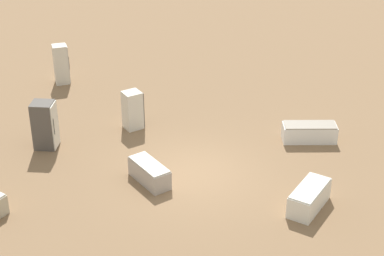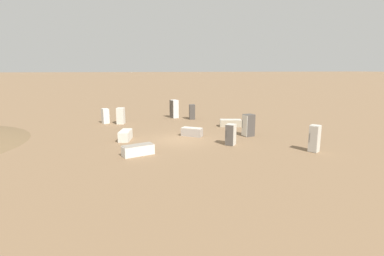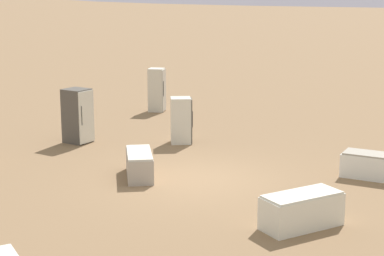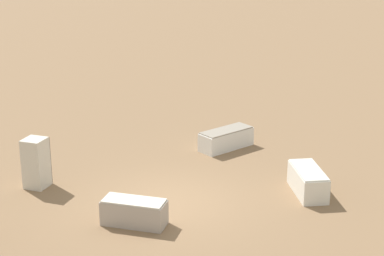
{
  "view_description": "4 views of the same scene",
  "coord_description": "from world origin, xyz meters",
  "px_view_note": "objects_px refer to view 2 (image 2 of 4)",
  "views": [
    {
      "loc": [
        -4.96,
        17.04,
        11.02
      ],
      "look_at": [
        0.29,
        -0.72,
        1.26
      ],
      "focal_mm": 60.0,
      "sensor_mm": 36.0,
      "label": 1
    },
    {
      "loc": [
        -4.77,
        -20.9,
        5.1
      ],
      "look_at": [
        1.07,
        0.29,
        0.76
      ],
      "focal_mm": 28.0,
      "sensor_mm": 36.0,
      "label": 2
    },
    {
      "loc": [
        -10.83,
        11.27,
        4.81
      ],
      "look_at": [
        -0.22,
        0.42,
        1.44
      ],
      "focal_mm": 60.0,
      "sensor_mm": 36.0,
      "label": 3
    },
    {
      "loc": [
        5.41,
        14.81,
        7.32
      ],
      "look_at": [
        -0.93,
        -0.56,
        1.83
      ],
      "focal_mm": 60.0,
      "sensor_mm": 36.0,
      "label": 4
    }
  ],
  "objects_px": {
    "discarded_fridge_5": "(105,116)",
    "discarded_fridge_10": "(248,125)",
    "discarded_fridge_7": "(192,132)",
    "discarded_fridge_9": "(121,116)",
    "discarded_fridge_1": "(231,123)",
    "discarded_fridge_6": "(231,135)",
    "discarded_fridge_8": "(125,135)",
    "discarded_fridge_3": "(192,112)",
    "discarded_fridge_4": "(174,109)",
    "discarded_fridge_2": "(314,139)",
    "discarded_fridge_0": "(138,150)"
  },
  "relations": [
    {
      "from": "discarded_fridge_10",
      "to": "discarded_fridge_3",
      "type": "bearing_deg",
      "value": 1.79
    },
    {
      "from": "discarded_fridge_4",
      "to": "discarded_fridge_10",
      "type": "height_order",
      "value": "discarded_fridge_4"
    },
    {
      "from": "discarded_fridge_5",
      "to": "discarded_fridge_10",
      "type": "bearing_deg",
      "value": 29.75
    },
    {
      "from": "discarded_fridge_4",
      "to": "discarded_fridge_9",
      "type": "height_order",
      "value": "discarded_fridge_4"
    },
    {
      "from": "discarded_fridge_3",
      "to": "discarded_fridge_8",
      "type": "relative_size",
      "value": 0.83
    },
    {
      "from": "discarded_fridge_0",
      "to": "discarded_fridge_8",
      "type": "distance_m",
      "value": 4.21
    },
    {
      "from": "discarded_fridge_5",
      "to": "discarded_fridge_10",
      "type": "height_order",
      "value": "discarded_fridge_10"
    },
    {
      "from": "discarded_fridge_0",
      "to": "discarded_fridge_1",
      "type": "bearing_deg",
      "value": 111.31
    },
    {
      "from": "discarded_fridge_4",
      "to": "discarded_fridge_8",
      "type": "relative_size",
      "value": 1.05
    },
    {
      "from": "discarded_fridge_5",
      "to": "discarded_fridge_3",
      "type": "bearing_deg",
      "value": 69.74
    },
    {
      "from": "discarded_fridge_7",
      "to": "discarded_fridge_3",
      "type": "bearing_deg",
      "value": 22.71
    },
    {
      "from": "discarded_fridge_0",
      "to": "discarded_fridge_10",
      "type": "xyz_separation_m",
      "value": [
        8.71,
        3.04,
        0.53
      ]
    },
    {
      "from": "discarded_fridge_2",
      "to": "discarded_fridge_4",
      "type": "xyz_separation_m",
      "value": [
        -5.67,
        15.3,
        0.11
      ]
    },
    {
      "from": "discarded_fridge_7",
      "to": "discarded_fridge_8",
      "type": "relative_size",
      "value": 0.91
    },
    {
      "from": "discarded_fridge_0",
      "to": "discarded_fridge_9",
      "type": "height_order",
      "value": "discarded_fridge_9"
    },
    {
      "from": "discarded_fridge_0",
      "to": "discarded_fridge_2",
      "type": "xyz_separation_m",
      "value": [
        10.7,
        -2.15,
        0.52
      ]
    },
    {
      "from": "discarded_fridge_5",
      "to": "discarded_fridge_9",
      "type": "distance_m",
      "value": 1.53
    },
    {
      "from": "discarded_fridge_0",
      "to": "discarded_fridge_5",
      "type": "distance_m",
      "value": 11.84
    },
    {
      "from": "discarded_fridge_7",
      "to": "discarded_fridge_9",
      "type": "height_order",
      "value": "discarded_fridge_9"
    },
    {
      "from": "discarded_fridge_1",
      "to": "discarded_fridge_3",
      "type": "height_order",
      "value": "discarded_fridge_3"
    },
    {
      "from": "discarded_fridge_9",
      "to": "discarded_fridge_2",
      "type": "bearing_deg",
      "value": -32.69
    },
    {
      "from": "discarded_fridge_1",
      "to": "discarded_fridge_5",
      "type": "distance_m",
      "value": 11.84
    },
    {
      "from": "discarded_fridge_9",
      "to": "discarded_fridge_3",
      "type": "bearing_deg",
      "value": 22.86
    },
    {
      "from": "discarded_fridge_5",
      "to": "discarded_fridge_8",
      "type": "xyz_separation_m",
      "value": [
        1.44,
        -7.48,
        -0.35
      ]
    },
    {
      "from": "discarded_fridge_4",
      "to": "discarded_fridge_5",
      "type": "relative_size",
      "value": 1.34
    },
    {
      "from": "discarded_fridge_0",
      "to": "discarded_fridge_9",
      "type": "xyz_separation_m",
      "value": [
        -0.56,
        11.07,
        0.44
      ]
    },
    {
      "from": "discarded_fridge_3",
      "to": "discarded_fridge_9",
      "type": "bearing_deg",
      "value": -165.65
    },
    {
      "from": "discarded_fridge_5",
      "to": "discarded_fridge_8",
      "type": "bearing_deg",
      "value": -10.39
    },
    {
      "from": "discarded_fridge_7",
      "to": "discarded_fridge_6",
      "type": "bearing_deg",
      "value": -113.04
    },
    {
      "from": "discarded_fridge_5",
      "to": "discarded_fridge_1",
      "type": "bearing_deg",
      "value": 45.6
    },
    {
      "from": "discarded_fridge_6",
      "to": "discarded_fridge_10",
      "type": "distance_m",
      "value": 3.24
    },
    {
      "from": "discarded_fridge_0",
      "to": "discarded_fridge_2",
      "type": "height_order",
      "value": "discarded_fridge_2"
    },
    {
      "from": "discarded_fridge_6",
      "to": "discarded_fridge_3",
      "type": "bearing_deg",
      "value": -49.63
    },
    {
      "from": "discarded_fridge_1",
      "to": "discarded_fridge_2",
      "type": "xyz_separation_m",
      "value": [
        1.78,
        -9.17,
        0.52
      ]
    },
    {
      "from": "discarded_fridge_2",
      "to": "discarded_fridge_6",
      "type": "xyz_separation_m",
      "value": [
        -4.37,
        2.98,
        -0.13
      ]
    },
    {
      "from": "discarded_fridge_0",
      "to": "discarded_fridge_8",
      "type": "relative_size",
      "value": 1.1
    },
    {
      "from": "discarded_fridge_10",
      "to": "discarded_fridge_8",
      "type": "bearing_deg",
      "value": 71.36
    },
    {
      "from": "discarded_fridge_7",
      "to": "discarded_fridge_4",
      "type": "bearing_deg",
      "value": 34.82
    },
    {
      "from": "discarded_fridge_2",
      "to": "discarded_fridge_3",
      "type": "distance_m",
      "value": 14.55
    },
    {
      "from": "discarded_fridge_6",
      "to": "discarded_fridge_10",
      "type": "relative_size",
      "value": 0.85
    },
    {
      "from": "discarded_fridge_2",
      "to": "discarded_fridge_10",
      "type": "xyz_separation_m",
      "value": [
        -1.99,
        5.18,
        0.0
      ]
    },
    {
      "from": "discarded_fridge_2",
      "to": "discarded_fridge_7",
      "type": "distance_m",
      "value": 8.86
    },
    {
      "from": "discarded_fridge_8",
      "to": "discarded_fridge_9",
      "type": "height_order",
      "value": "discarded_fridge_9"
    },
    {
      "from": "discarded_fridge_4",
      "to": "discarded_fridge_3",
      "type": "bearing_deg",
      "value": -146.88
    },
    {
      "from": "discarded_fridge_1",
      "to": "discarded_fridge_6",
      "type": "distance_m",
      "value": 6.72
    },
    {
      "from": "discarded_fridge_0",
      "to": "discarded_fridge_3",
      "type": "height_order",
      "value": "discarded_fridge_3"
    },
    {
      "from": "discarded_fridge_6",
      "to": "discarded_fridge_8",
      "type": "xyz_separation_m",
      "value": [
        -6.85,
        3.34,
        -0.36
      ]
    },
    {
      "from": "discarded_fridge_2",
      "to": "discarded_fridge_5",
      "type": "xyz_separation_m",
      "value": [
        -12.66,
        13.81,
        -0.13
      ]
    },
    {
      "from": "discarded_fridge_3",
      "to": "discarded_fridge_4",
      "type": "height_order",
      "value": "discarded_fridge_4"
    },
    {
      "from": "discarded_fridge_4",
      "to": "discarded_fridge_5",
      "type": "bearing_deg",
      "value": 85.27
    }
  ]
}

